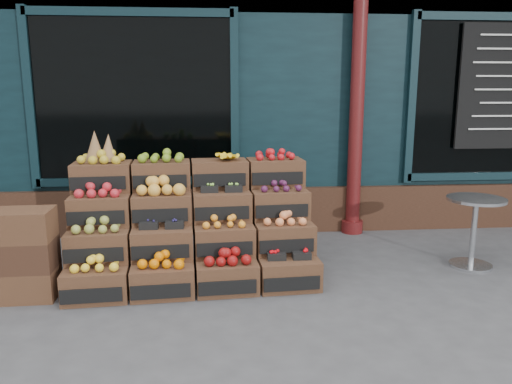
{
  "coord_description": "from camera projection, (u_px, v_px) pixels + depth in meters",
  "views": [
    {
      "loc": [
        -0.61,
        -4.24,
        1.88
      ],
      "look_at": [
        -0.2,
        0.7,
        0.85
      ],
      "focal_mm": 35.0,
      "sensor_mm": 36.0,
      "label": 1
    }
  ],
  "objects": [
    {
      "name": "shopkeeper",
      "position": [
        111.0,
        154.0,
        7.07
      ],
      "size": [
        0.81,
        0.66,
        1.93
      ],
      "primitive_type": "imported",
      "rotation": [
        0.0,
        0.0,
        2.82
      ],
      "color": "#1D6829",
      "rests_on": "ground"
    },
    {
      "name": "ground",
      "position": [
        284.0,
        298.0,
        4.57
      ],
      "size": [
        60.0,
        60.0,
        0.0
      ],
      "primitive_type": "plane",
      "color": "#414144",
      "rests_on": "ground"
    },
    {
      "name": "bistro_table",
      "position": [
        474.0,
        224.0,
        5.28
      ],
      "size": [
        0.6,
        0.6,
        0.76
      ],
      "rotation": [
        0.0,
        0.0,
        -0.28
      ],
      "color": "#B9BDC1",
      "rests_on": "ground"
    },
    {
      "name": "spare_crates",
      "position": [
        23.0,
        255.0,
        4.49
      ],
      "size": [
        0.56,
        0.4,
        0.83
      ],
      "rotation": [
        0.0,
        0.0,
        0.03
      ],
      "color": "#4A2E1D",
      "rests_on": "ground"
    },
    {
      "name": "crate_display",
      "position": [
        192.0,
        231.0,
        5.06
      ],
      "size": [
        2.43,
        1.3,
        1.48
      ],
      "rotation": [
        0.0,
        0.0,
        0.07
      ],
      "color": "#4A2E1D",
      "rests_on": "ground"
    },
    {
      "name": "shop_facade",
      "position": [
        247.0,
        60.0,
        9.07
      ],
      "size": [
        12.0,
        6.24,
        4.8
      ],
      "color": "black",
      "rests_on": "ground"
    }
  ]
}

